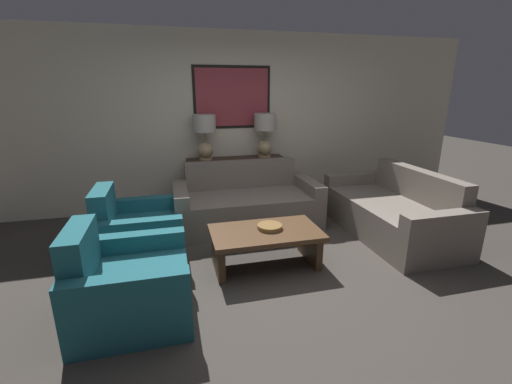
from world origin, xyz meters
The scene contains 11 objects.
ground_plane centered at (0.00, 0.00, 0.00)m, with size 20.00×20.00×0.00m, color #3D3833.
back_wall centered at (0.00, 2.51, 1.33)m, with size 7.93×0.12×2.65m.
console_table centered at (0.00, 2.25, 0.40)m, with size 1.48×0.36×0.81m.
table_lamp_left centered at (-0.46, 2.25, 1.22)m, with size 0.33×0.33×0.66m.
table_lamp_right centered at (0.46, 2.25, 1.22)m, with size 0.33×0.33×0.66m.
couch_by_back_wall centered at (0.00, 1.56, 0.29)m, with size 1.95×0.95×0.84m.
couch_by_side centered at (1.76, 0.76, 0.29)m, with size 0.95×1.95×0.84m.
coffee_table centered at (-0.07, 0.35, 0.30)m, with size 1.14×0.66×0.41m.
decorative_bowl centered at (-0.01, 0.38, 0.43)m, with size 0.26×0.26×0.04m.
armchair_near_back_wall centered at (-1.39, 0.89, 0.28)m, with size 0.89×0.90×0.82m.
armchair_near_camera centered at (-1.39, -0.20, 0.28)m, with size 0.89×0.90×0.82m.
Camera 1 is at (-0.98, -2.83, 1.82)m, focal length 24.00 mm.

